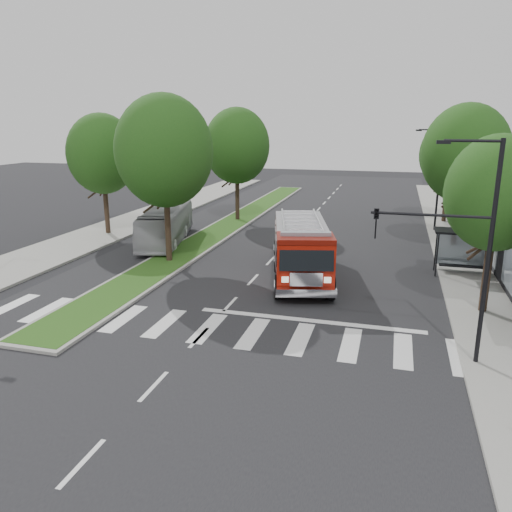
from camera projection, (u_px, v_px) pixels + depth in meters
The scene contains 15 objects.
ground at pixel (230, 304), 24.00m from camera, with size 140.00×140.00×0.00m, color black.
sidewalk_right at pixel (480, 266), 30.02m from camera, with size 5.00×80.00×0.15m, color gray.
sidewalk_left at pixel (88, 239), 37.04m from camera, with size 5.00×80.00×0.15m, color gray.
median at pixel (230, 224), 42.27m from camera, with size 3.00×50.00×0.15m.
bus_shelter at pixel (464, 240), 28.13m from camera, with size 3.20×1.60×2.61m.
tree_right_near at pixel (497, 194), 21.43m from camera, with size 4.40×4.40×8.05m.
tree_right_mid at pixel (465, 154), 32.33m from camera, with size 5.60×5.60×9.72m.
tree_right_far at pixel (450, 154), 41.79m from camera, with size 5.00×5.00×8.73m.
tree_median_near at pixel (164, 151), 29.36m from camera, with size 5.80×5.80×10.16m.
tree_median_far at pixel (237, 146), 42.46m from camera, with size 5.60×5.60×9.72m.
tree_left_mid at pixel (102, 154), 37.18m from camera, with size 5.20×5.20×9.16m.
streetlight_right_near at pixel (463, 238), 17.02m from camera, with size 4.08×0.22×8.00m.
streetlight_right_far at pixel (437, 175), 38.73m from camera, with size 2.11×0.20×8.00m.
fire_engine at pixel (301, 249), 27.89m from camera, with size 5.04×10.00×3.33m.
city_bus at pixel (166, 224), 35.99m from camera, with size 2.29×9.79×2.73m, color #AFB0B4.
Camera 1 is at (7.28, -21.39, 8.51)m, focal length 35.00 mm.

